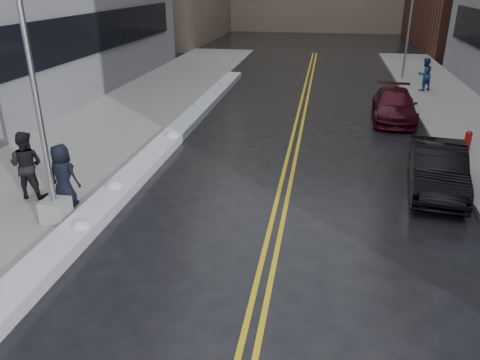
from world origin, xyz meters
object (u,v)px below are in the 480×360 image
at_px(fire_hydrant, 468,139).
at_px(pedestrian_b, 26,165).
at_px(car_black, 437,168).
at_px(car_maroon, 394,105).
at_px(traffic_signal, 409,25).
at_px(pedestrian_east, 425,74).
at_px(pedestrian_c, 63,176).
at_px(lamppost, 43,136).

height_order(fire_hydrant, pedestrian_b, pedestrian_b).
relative_size(pedestrian_b, car_black, 0.46).
height_order(pedestrian_b, car_maroon, pedestrian_b).
bearing_deg(traffic_signal, car_black, -94.38).
height_order(pedestrian_b, pedestrian_east, pedestrian_b).
bearing_deg(car_black, pedestrian_c, -155.69).
distance_m(pedestrian_b, pedestrian_east, 22.03).
relative_size(traffic_signal, pedestrian_c, 3.27).
bearing_deg(car_maroon, car_black, -84.08).
height_order(lamppost, car_maroon, lamppost).
bearing_deg(traffic_signal, fire_hydrant, -87.95).
bearing_deg(fire_hydrant, pedestrian_b, -154.02).
xyz_separation_m(traffic_signal, pedestrian_b, (-13.34, -20.74, -2.25)).
height_order(pedestrian_c, car_maroon, pedestrian_c).
height_order(traffic_signal, car_black, traffic_signal).
distance_m(fire_hydrant, pedestrian_c, 14.38).
xyz_separation_m(pedestrian_east, car_black, (-1.99, -14.08, -0.35)).
xyz_separation_m(lamppost, fire_hydrant, (12.30, 8.00, -1.98)).
distance_m(fire_hydrant, car_maroon, 4.78).
xyz_separation_m(pedestrian_b, car_maroon, (11.63, 10.98, -0.47)).
relative_size(pedestrian_b, car_maroon, 0.43).
bearing_deg(fire_hydrant, traffic_signal, 92.05).
bearing_deg(lamppost, pedestrian_c, 101.85).
height_order(pedestrian_c, pedestrian_east, pedestrian_east).
distance_m(pedestrian_b, car_maroon, 16.00).
relative_size(lamppost, pedestrian_b, 3.79).
bearing_deg(car_black, pedestrian_b, -159.24).
distance_m(traffic_signal, pedestrian_b, 24.76).
xyz_separation_m(fire_hydrant, car_black, (-1.86, -3.78, 0.18)).
relative_size(car_black, car_maroon, 0.94).
bearing_deg(car_black, car_maroon, 99.33).
bearing_deg(fire_hydrant, pedestrian_c, -150.31).
xyz_separation_m(pedestrian_c, car_black, (10.62, 3.34, -0.34)).
xyz_separation_m(traffic_signal, pedestrian_c, (-11.98, -21.12, -2.34)).
bearing_deg(pedestrian_c, lamppost, 110.29).
relative_size(pedestrian_b, pedestrian_c, 1.10).
relative_size(fire_hydrant, car_black, 0.17).
bearing_deg(car_maroon, lamppost, -126.04).
height_order(lamppost, traffic_signal, lamppost).
height_order(fire_hydrant, pedestrian_c, pedestrian_c).
xyz_separation_m(pedestrian_c, pedestrian_east, (12.61, 17.42, 0.01)).
bearing_deg(pedestrian_east, traffic_signal, -111.70).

